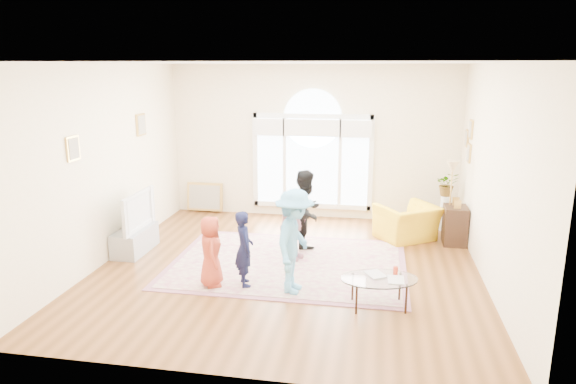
% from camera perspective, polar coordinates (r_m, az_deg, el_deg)
% --- Properties ---
extents(ground, '(6.00, 6.00, 0.00)m').
position_cam_1_polar(ground, '(8.31, -0.06, -8.49)').
color(ground, '#5C3615').
rests_on(ground, ground).
extents(room_shell, '(6.00, 6.00, 6.00)m').
position_cam_1_polar(room_shell, '(10.60, 2.67, 5.22)').
color(room_shell, '#FFEFCA').
rests_on(room_shell, ground).
extents(area_rug, '(3.60, 2.60, 0.02)m').
position_cam_1_polar(area_rug, '(8.49, 0.01, -7.92)').
color(area_rug, '#C3B896').
rests_on(area_rug, ground).
extents(rug_border, '(3.80, 2.80, 0.01)m').
position_cam_1_polar(rug_border, '(8.49, 0.01, -7.94)').
color(rug_border, '#985D6F').
rests_on(rug_border, ground).
extents(tv_console, '(0.45, 1.00, 0.42)m').
position_cam_1_polar(tv_console, '(9.34, -16.64, -5.14)').
color(tv_console, '#9A9EA3').
rests_on(tv_console, ground).
extents(television, '(0.17, 1.13, 0.65)m').
position_cam_1_polar(television, '(9.19, -16.83, -1.99)').
color(television, black).
rests_on(television, tv_console).
extents(coffee_table, '(1.13, 0.83, 0.54)m').
position_cam_1_polar(coffee_table, '(7.01, 10.11, -9.55)').
color(coffee_table, silver).
rests_on(coffee_table, ground).
extents(armchair, '(1.33, 1.29, 0.65)m').
position_cam_1_polar(armchair, '(9.79, 13.09, -3.32)').
color(armchair, yellow).
rests_on(armchair, ground).
extents(side_cabinet, '(0.40, 0.50, 0.70)m').
position_cam_1_polar(side_cabinet, '(9.78, 18.05, -3.54)').
color(side_cabinet, black).
rests_on(side_cabinet, ground).
extents(floor_lamp, '(0.31, 0.31, 1.51)m').
position_cam_1_polar(floor_lamp, '(9.64, 17.78, 1.97)').
color(floor_lamp, black).
rests_on(floor_lamp, ground).
extents(plant_pedestal, '(0.20, 0.20, 0.70)m').
position_cam_1_polar(plant_pedestal, '(10.51, 17.05, -2.26)').
color(plant_pedestal, white).
rests_on(plant_pedestal, ground).
extents(potted_plant, '(0.44, 0.39, 0.47)m').
position_cam_1_polar(potted_plant, '(10.37, 17.28, 0.84)').
color(potted_plant, '#33722D').
rests_on(potted_plant, plant_pedestal).
extents(leaning_picture, '(0.80, 0.14, 0.62)m').
position_cam_1_polar(leaning_picture, '(11.54, -9.15, -2.20)').
color(leaning_picture, tan).
rests_on(leaning_picture, ground).
extents(child_red, '(0.50, 0.60, 1.05)m').
position_cam_1_polar(child_red, '(7.57, -8.57, -6.52)').
color(child_red, '#B63F28').
rests_on(child_red, area_rug).
extents(child_navy, '(0.42, 0.48, 1.12)m').
position_cam_1_polar(child_navy, '(7.51, -4.89, -6.26)').
color(child_navy, '#111434').
rests_on(child_navy, area_rug).
extents(child_black, '(0.79, 0.86, 1.44)m').
position_cam_1_polar(child_black, '(8.74, 2.05, -2.20)').
color(child_black, black).
rests_on(child_black, area_rug).
extents(child_pink, '(0.55, 0.76, 1.19)m').
position_cam_1_polar(child_pink, '(8.45, 0.58, -3.64)').
color(child_pink, '#D697AC').
rests_on(child_pink, area_rug).
extents(child_blue, '(0.67, 1.03, 1.50)m').
position_cam_1_polar(child_blue, '(7.21, 0.72, -5.50)').
color(child_blue, '#61B3E6').
rests_on(child_blue, area_rug).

